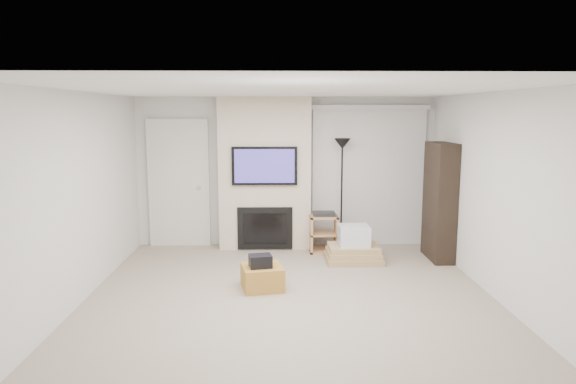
{
  "coord_description": "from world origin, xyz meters",
  "views": [
    {
      "loc": [
        -0.17,
        -5.87,
        2.26
      ],
      "look_at": [
        0.0,
        1.2,
        1.15
      ],
      "focal_mm": 32.0,
      "sensor_mm": 36.0,
      "label": 1
    }
  ],
  "objects_px": {
    "floor_lamp": "(342,162)",
    "box_stack": "(353,248)",
    "bookshelf": "(440,201)",
    "av_stand": "(324,231)",
    "ottoman": "(262,277)"
  },
  "relations": [
    {
      "from": "floor_lamp",
      "to": "bookshelf",
      "type": "bearing_deg",
      "value": -24.26
    },
    {
      "from": "av_stand",
      "to": "bookshelf",
      "type": "bearing_deg",
      "value": -13.91
    },
    {
      "from": "box_stack",
      "to": "bookshelf",
      "type": "bearing_deg",
      "value": 5.56
    },
    {
      "from": "ottoman",
      "to": "bookshelf",
      "type": "height_order",
      "value": "bookshelf"
    },
    {
      "from": "ottoman",
      "to": "bookshelf",
      "type": "xyz_separation_m",
      "value": [
        2.69,
        1.31,
        0.75
      ]
    },
    {
      "from": "av_stand",
      "to": "box_stack",
      "type": "xyz_separation_m",
      "value": [
        0.4,
        -0.56,
        -0.13
      ]
    },
    {
      "from": "av_stand",
      "to": "bookshelf",
      "type": "distance_m",
      "value": 1.87
    },
    {
      "from": "bookshelf",
      "to": "box_stack",
      "type": "bearing_deg",
      "value": -174.44
    },
    {
      "from": "box_stack",
      "to": "floor_lamp",
      "type": "bearing_deg",
      "value": 96.97
    },
    {
      "from": "floor_lamp",
      "to": "box_stack",
      "type": "relative_size",
      "value": 2.18
    },
    {
      "from": "floor_lamp",
      "to": "bookshelf",
      "type": "height_order",
      "value": "floor_lamp"
    },
    {
      "from": "floor_lamp",
      "to": "bookshelf",
      "type": "distance_m",
      "value": 1.65
    },
    {
      "from": "floor_lamp",
      "to": "box_stack",
      "type": "height_order",
      "value": "floor_lamp"
    },
    {
      "from": "floor_lamp",
      "to": "box_stack",
      "type": "bearing_deg",
      "value": -83.03
    },
    {
      "from": "floor_lamp",
      "to": "bookshelf",
      "type": "xyz_separation_m",
      "value": [
        1.43,
        -0.64,
        -0.54
      ]
    }
  ]
}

